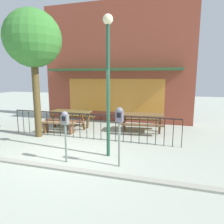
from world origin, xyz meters
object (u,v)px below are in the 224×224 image
Objects in this scene: picnic_table_right at (142,118)px; street_lamp at (108,67)px; parking_meter_near at (119,121)px; parking_meter_far at (65,123)px; patio_bench at (58,125)px; picnic_table_left at (71,115)px; street_tree at (33,40)px.

picnic_table_right is 3.55m from street_lamp.
parking_meter_near reaches higher than parking_meter_far.
patio_bench is (-3.26, -1.16, -0.26)m from picnic_table_right.
picnic_table_right is (3.21, 0.15, 0.00)m from picnic_table_left.
parking_meter_far reaches higher than picnic_table_left.
street_lamp is at bearing -100.75° from picnic_table_right.
picnic_table_right is at bearing 89.11° from parking_meter_near.
parking_meter_near is at bearing -51.17° from street_lamp.
street_tree is at bearing -154.87° from picnic_table_right.
street_tree is (-0.56, -1.61, 3.02)m from picnic_table_left.
parking_meter_far is 0.36× the size of street_lamp.
patio_bench is at bearing -92.67° from picnic_table_left.
patio_bench is 0.36× the size of street_lamp.
parking_meter_near is (-0.05, -3.51, 0.61)m from picnic_table_right.
street_lamp is at bearing 38.10° from parking_meter_far.
parking_meter_near is 4.76m from street_tree.
street_tree is at bearing 139.98° from parking_meter_far.
street_lamp is at bearing -32.68° from patio_bench.
picnic_table_right is at bearing 25.13° from street_tree.
street_tree reaches higher than street_lamp.
parking_meter_far is 3.88m from street_tree.
street_tree is at bearing -130.28° from patio_bench.
street_lamp reaches higher than parking_meter_far.
picnic_table_right is 3.99m from parking_meter_far.
parking_meter_far is at bearing -40.02° from street_tree.
parking_meter_far is (1.73, -2.50, 0.75)m from patio_bench.
street_tree is at bearing 160.72° from street_lamp.
picnic_table_right is 0.49× the size of street_lamp.
parking_meter_far is (1.69, -3.50, 0.49)m from picnic_table_left.
street_lamp is (2.66, -2.74, 1.98)m from picnic_table_left.
street_lamp is (2.71, -1.74, 2.24)m from patio_bench.
patio_bench is 1.00× the size of parking_meter_far.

